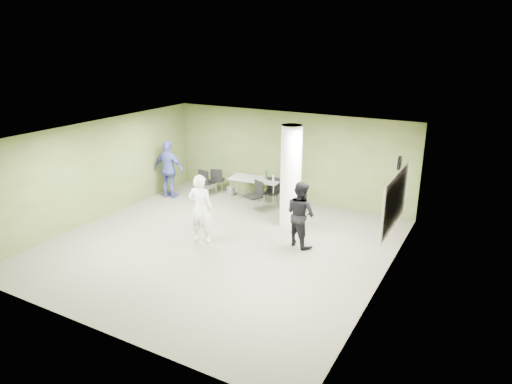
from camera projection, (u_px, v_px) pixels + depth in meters
The scene contains 17 objects.
floor at pixel (220, 245), 11.43m from camera, with size 8.00×8.00×0.00m, color #4E4D3D.
ceiling at pixel (217, 135), 10.54m from camera, with size 8.00×8.00×0.00m, color white.
wall_back at pixel (288, 156), 14.30m from camera, with size 8.00×0.02×2.80m, color #435025.
wall_left at pixel (99, 170), 12.81m from camera, with size 0.02×8.00×2.80m, color #435025.
wall_right_cream at pixel (385, 223), 9.16m from camera, with size 0.02×8.00×2.80m, color beige.
column at pixel (291, 177), 12.19m from camera, with size 0.56×0.56×2.80m, color silver.
whiteboard at pixel (395, 200), 10.16m from camera, with size 0.05×2.30×1.30m.
wall_clock at pixel (399, 163), 9.88m from camera, with size 0.06×0.32×0.32m.
folding_table at pixel (256, 180), 14.25m from camera, with size 1.66×0.82×1.02m.
wastebasket at pixel (231, 191), 14.98m from camera, with size 0.26×0.26×0.30m, color #4C4C4C.
chair_back_left at pixel (217, 179), 15.20m from camera, with size 0.54×0.54×0.83m.
chair_back_right at pixel (206, 180), 14.90m from camera, with size 0.51×0.51×0.88m.
chair_table_left at pixel (256, 193), 13.66m from camera, with size 0.58×0.58×0.87m.
chair_table_right at pixel (272, 190), 13.99m from camera, with size 0.50×0.50×0.88m.
woman_white at pixel (201, 209), 11.36m from camera, with size 0.65×0.42×1.77m, color white.
man_black at pixel (300, 214), 11.18m from camera, with size 0.81×0.63×1.66m, color black.
man_blue at pixel (169, 170), 14.58m from camera, with size 1.10×0.46×1.88m, color #38418B.
Camera 1 is at (5.81, -8.68, 4.91)m, focal length 32.00 mm.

